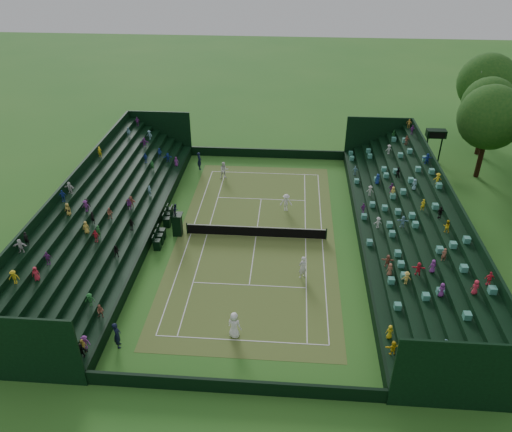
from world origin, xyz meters
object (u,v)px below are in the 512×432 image
Objects in this scene: umpire_chair at (177,222)px; player_near_east at (303,267)px; player_far_east at (286,202)px; player_far_west at (224,170)px; tennis_net at (256,231)px; player_near_west at (234,325)px.

umpire_chair is 1.59× the size of player_near_east.
umpire_chair is at bearing -61.81° from player_near_east.
umpire_chair reaches higher than player_far_east.
player_far_west is (-7.84, 15.63, -0.03)m from player_near_east.
player_near_east reaches higher than player_far_west.
player_near_west is at bearing -92.40° from tennis_net.
player_near_west is 22.29m from player_far_west.
tennis_net is 6.56× the size of player_far_west.
umpire_chair reaches higher than tennis_net.
player_near_west is 1.14× the size of player_far_east.
player_far_east is (-1.45, 9.63, -0.10)m from player_near_east.
player_far_west is at bearing 129.62° from player_far_east.
player_near_west reaches higher than player_far_west.
umpire_chair is 1.78× the size of player_far_east.
player_near_west is 1.06× the size of player_far_west.
player_far_west reaches higher than player_far_east.
umpire_chair is 1.56× the size of player_near_west.
player_far_west is 1.08× the size of player_far_east.
tennis_net is 6.32× the size of player_near_east.
umpire_chair reaches higher than player_near_west.
player_far_west is at bearing 111.03° from tennis_net.
player_far_east is (6.40, -6.00, -0.06)m from player_far_west.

